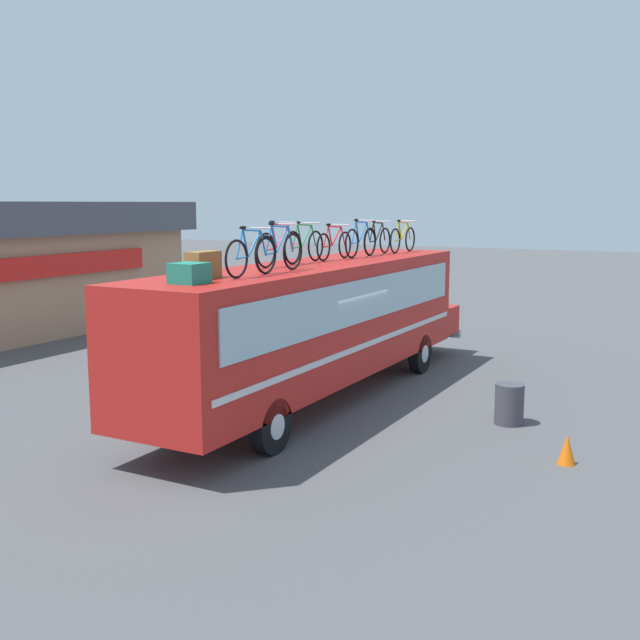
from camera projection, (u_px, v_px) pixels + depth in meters
ground_plane at (316, 401)px, 17.01m from camera, size 120.00×120.00×0.00m
bus at (321, 320)px, 16.91m from camera, size 12.86×2.38×3.13m
luggage_bag_1 at (189, 273)px, 12.37m from camera, size 0.54×0.53×0.34m
luggage_bag_2 at (203, 265)px, 13.20m from camera, size 0.66×0.34×0.48m
rooftop_bicycle_1 at (251, 255)px, 13.55m from camera, size 1.65×0.44×0.92m
rooftop_bicycle_2 at (279, 251)px, 14.42m from camera, size 1.73×0.44×0.96m
rooftop_bicycle_3 at (280, 247)px, 15.72m from camera, size 1.81×0.44×0.96m
rooftop_bicycle_4 at (304, 245)px, 16.66m from camera, size 1.75×0.44×0.93m
rooftop_bicycle_5 at (334, 244)px, 17.56m from camera, size 1.74×0.44×0.86m
rooftop_bicycle_6 at (361, 241)px, 18.46m from camera, size 1.75×0.44×0.94m
rooftop_bicycle_7 at (378, 240)px, 19.45m from camera, size 1.63×0.44×0.90m
rooftop_bicycle_8 at (403, 239)px, 20.21m from camera, size 1.73×0.44×0.89m
trash_bin at (509, 404)px, 15.20m from camera, size 0.58×0.58×0.83m
traffic_cone at (567, 449)px, 12.85m from camera, size 0.31×0.31×0.53m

